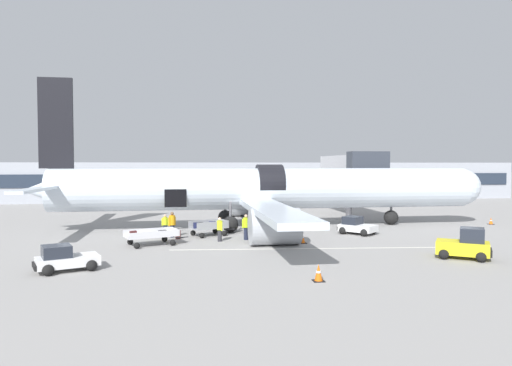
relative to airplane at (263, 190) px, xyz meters
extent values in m
plane|color=gray|center=(-1.99, -2.57, -3.14)|extent=(500.00, 500.00, 0.00)
cube|color=silver|center=(1.50, -10.13, -3.14)|extent=(18.05, 1.96, 0.01)
cube|color=#9EA3AD|center=(-1.99, 32.36, -0.33)|extent=(93.00, 10.36, 5.62)
cube|color=#232D3D|center=(-1.99, 27.12, -0.05)|extent=(91.14, 0.16, 1.80)
cylinder|color=#4C4C51|center=(10.29, 7.27, -1.40)|extent=(0.60, 0.60, 3.48)
cube|color=silver|center=(10.29, 7.27, 1.73)|extent=(2.78, 11.08, 2.78)
cube|color=#333842|center=(10.29, 2.33, 1.73)|extent=(3.62, 1.60, 3.34)
cylinder|color=silver|center=(0.54, 0.00, 0.15)|extent=(35.45, 3.46, 3.46)
sphere|color=silver|center=(18.26, 0.00, 0.15)|extent=(3.28, 3.28, 3.28)
cone|color=silver|center=(-17.19, 0.00, 0.15)|extent=(3.97, 3.18, 3.18)
cylinder|color=black|center=(0.54, -0.03, 0.46)|extent=(2.13, 3.46, 3.46)
cube|color=black|center=(-16.54, 0.00, 5.44)|extent=(2.59, 0.28, 7.12)
cube|color=silver|center=(-16.53, -4.57, 0.50)|extent=(1.09, 9.15, 0.20)
cube|color=silver|center=(-16.53, 4.58, 0.50)|extent=(1.09, 9.15, 0.20)
cube|color=silver|center=(-0.88, -8.68, -0.80)|extent=(2.59, 16.34, 0.40)
cube|color=silver|center=(-0.88, 8.69, -0.80)|extent=(2.59, 16.34, 0.40)
cylinder|color=#B2B7BF|center=(-0.68, -8.59, -1.90)|extent=(3.28, 2.43, 2.43)
cylinder|color=#B2B7BF|center=(-0.68, 8.59, -1.90)|extent=(3.28, 2.43, 2.43)
cube|color=black|center=(-7.26, -1.71, -0.45)|extent=(1.70, 0.12, 1.40)
cylinder|color=#56565B|center=(11.53, 0.00, -1.61)|extent=(0.22, 0.22, 1.79)
sphere|color=black|center=(11.53, 0.00, -2.50)|extent=(1.28, 1.28, 1.28)
cylinder|color=#56565B|center=(-3.01, -2.43, -1.61)|extent=(0.22, 0.22, 1.79)
sphere|color=black|center=(-3.01, -2.43, -2.50)|extent=(1.28, 1.28, 1.28)
cylinder|color=#56565B|center=(-3.01, 2.43, -1.61)|extent=(0.22, 0.22, 1.79)
sphere|color=black|center=(-3.01, 2.43, -2.50)|extent=(1.28, 1.28, 1.28)
cube|color=white|center=(-12.34, -14.05, -2.66)|extent=(3.29, 2.52, 0.49)
cube|color=#232833|center=(-12.82, -14.25, -2.12)|extent=(1.71, 1.70, 0.59)
cube|color=black|center=(-13.75, -14.63, -2.76)|extent=(0.63, 1.31, 0.24)
sphere|color=black|center=(-13.54, -13.76, -2.86)|extent=(0.56, 0.56, 0.56)
sphere|color=black|center=(-12.99, -15.10, -2.86)|extent=(0.56, 0.56, 0.56)
sphere|color=black|center=(-11.69, -13.00, -2.86)|extent=(0.56, 0.56, 0.56)
sphere|color=black|center=(-11.14, -14.34, -2.86)|extent=(0.56, 0.56, 0.56)
cube|color=silver|center=(-0.73, -4.06, -2.64)|extent=(2.03, 2.64, 0.52)
cube|color=#232833|center=(-0.81, -3.65, -2.07)|extent=(1.53, 1.32, 0.62)
cube|color=black|center=(-0.98, -2.85, -2.75)|extent=(1.41, 0.41, 0.26)
sphere|color=black|center=(-0.17, -3.12, -2.86)|extent=(0.56, 0.56, 0.56)
sphere|color=black|center=(-1.62, -3.43, -2.86)|extent=(0.56, 0.56, 0.56)
sphere|color=black|center=(0.17, -4.69, -2.86)|extent=(0.56, 0.56, 0.56)
sphere|color=black|center=(-1.29, -5.00, -2.86)|extent=(0.56, 0.56, 0.56)
cube|color=white|center=(6.57, -4.83, -2.66)|extent=(2.97, 3.04, 0.50)
cube|color=#232833|center=(6.26, -4.49, -2.11)|extent=(1.83, 1.81, 0.60)
cube|color=black|center=(5.66, -3.82, -2.75)|extent=(1.18, 1.08, 0.25)
sphere|color=black|center=(6.55, -3.64, -2.86)|extent=(0.56, 0.56, 0.56)
sphere|color=black|center=(5.39, -4.69, -2.86)|extent=(0.56, 0.56, 0.56)
sphere|color=black|center=(7.74, -4.96, -2.86)|extent=(0.56, 0.56, 0.56)
sphere|color=black|center=(6.58, -6.01, -2.86)|extent=(0.56, 0.56, 0.56)
cube|color=yellow|center=(9.05, -14.35, -2.54)|extent=(3.14, 2.80, 0.73)
cube|color=#232833|center=(9.46, -14.62, -1.77)|extent=(1.75, 1.76, 0.79)
cube|color=black|center=(10.24, -15.15, -2.68)|extent=(0.86, 1.20, 0.37)
sphere|color=black|center=(9.43, -15.47, -2.86)|extent=(0.56, 0.56, 0.56)
sphere|color=black|center=(10.23, -14.28, -2.86)|extent=(0.56, 0.56, 0.56)
sphere|color=black|center=(7.87, -14.42, -2.86)|extent=(0.56, 0.56, 0.56)
sphere|color=black|center=(8.67, -13.23, -2.86)|extent=(0.56, 0.56, 0.56)
cube|color=#999BA0|center=(-4.79, -3.92, -2.55)|extent=(3.04, 2.44, 0.05)
cube|color=#999BA0|center=(-3.60, -3.38, -2.27)|extent=(0.66, 1.37, 0.51)
cube|color=#999BA0|center=(-4.50, -4.56, -2.27)|extent=(2.40, 1.14, 0.51)
cube|color=#999BA0|center=(-5.08, -3.28, -2.27)|extent=(2.40, 1.14, 0.51)
cube|color=#333338|center=(-3.17, -3.18, -2.80)|extent=(0.85, 0.45, 0.06)
sphere|color=black|center=(-3.63, -4.20, -2.94)|extent=(0.40, 0.40, 0.40)
sphere|color=black|center=(-4.24, -2.86, -2.94)|extent=(0.40, 0.40, 0.40)
sphere|color=black|center=(-5.33, -4.98, -2.94)|extent=(0.40, 0.40, 0.40)
sphere|color=black|center=(-5.94, -3.64, -2.94)|extent=(0.40, 0.40, 0.40)
cube|color=#1E2347|center=(-5.75, -4.18, -2.31)|extent=(0.38, 0.28, 0.43)
cube|color=olive|center=(-4.75, -4.12, -2.37)|extent=(0.53, 0.45, 0.32)
cube|color=black|center=(-5.41, -3.99, -2.32)|extent=(0.46, 0.43, 0.41)
cube|color=#1E2347|center=(-4.48, -3.49, -2.32)|extent=(0.53, 0.41, 0.41)
cube|color=silver|center=(-8.73, -7.33, -2.53)|extent=(3.74, 2.75, 0.05)
cube|color=silver|center=(-7.18, -6.74, -2.31)|extent=(0.65, 1.58, 0.38)
cube|color=silver|center=(-8.44, -8.08, -2.31)|extent=(3.11, 1.22, 0.38)
cube|color=silver|center=(-9.01, -6.58, -2.31)|extent=(3.11, 1.22, 0.38)
cube|color=#333338|center=(-6.73, -6.57, -2.79)|extent=(0.87, 0.39, 0.06)
sphere|color=black|center=(-7.33, -7.69, -2.94)|extent=(0.40, 0.40, 0.40)
sphere|color=black|center=(-7.92, -6.13, -2.94)|extent=(0.40, 0.40, 0.40)
sphere|color=black|center=(-9.54, -8.52, -2.94)|extent=(0.40, 0.40, 0.40)
sphere|color=black|center=(-10.12, -6.97, -2.94)|extent=(0.40, 0.40, 0.40)
cube|color=#2D2D33|center=(-8.02, -6.81, -2.37)|extent=(0.55, 0.44, 0.27)
cube|color=#4C1E1E|center=(-9.82, -7.91, -2.29)|extent=(0.47, 0.37, 0.42)
cylinder|color=#1E2338|center=(-2.25, -6.10, -2.70)|extent=(0.44, 0.44, 0.87)
cylinder|color=#B7E019|center=(-2.25, -6.10, -1.92)|extent=(0.57, 0.57, 0.69)
sphere|color=tan|center=(-2.25, -6.10, -1.46)|extent=(0.24, 0.24, 0.24)
cylinder|color=#B7E019|center=(-2.46, -5.97, -2.00)|extent=(0.18, 0.18, 0.63)
cylinder|color=#B7E019|center=(-2.05, -6.24, -2.00)|extent=(0.18, 0.18, 0.63)
cylinder|color=#1E2338|center=(-7.46, -4.18, -2.69)|extent=(0.46, 0.46, 0.90)
cylinder|color=orange|center=(-7.46, -4.18, -1.88)|extent=(0.60, 0.60, 0.71)
sphere|color=brown|center=(-7.46, -4.18, -1.40)|extent=(0.25, 0.25, 0.25)
cylinder|color=orange|center=(-7.27, -4.02, -1.96)|extent=(0.19, 0.19, 0.65)
cylinder|color=orange|center=(-7.66, -4.34, -1.96)|extent=(0.19, 0.19, 0.65)
cylinder|color=#2D2D33|center=(-4.15, -6.53, -2.74)|extent=(0.41, 0.41, 0.81)
cylinder|color=#CCE523|center=(-4.15, -6.53, -2.01)|extent=(0.52, 0.52, 0.64)
sphere|color=beige|center=(-4.15, -6.53, -1.58)|extent=(0.22, 0.22, 0.22)
cylinder|color=#CCE523|center=(-4.03, -6.72, -2.08)|extent=(0.17, 0.17, 0.59)
cylinder|color=#CCE523|center=(-4.27, -6.34, -2.08)|extent=(0.17, 0.17, 0.59)
cylinder|color=#1E2338|center=(-8.02, -2.95, -2.76)|extent=(0.31, 0.31, 0.76)
cylinder|color=#CCE523|center=(-8.02, -2.95, -2.09)|extent=(0.39, 0.39, 0.59)
sphere|color=tan|center=(-8.02, -2.95, -1.69)|extent=(0.21, 0.21, 0.21)
cylinder|color=#CCE523|center=(-7.82, -2.93, -2.15)|extent=(0.13, 0.13, 0.55)
cylinder|color=#CCE523|center=(-8.23, -2.98, -2.15)|extent=(0.13, 0.13, 0.55)
cube|color=#4C1E1E|center=(-7.03, -4.98, -2.82)|extent=(0.37, 0.31, 0.64)
cube|color=black|center=(-7.03, -4.98, -2.44)|extent=(0.20, 0.10, 0.12)
cube|color=black|center=(20.40, -1.21, -3.13)|extent=(0.47, 0.47, 0.03)
cone|color=orange|center=(20.40, -1.21, -2.83)|extent=(0.35, 0.35, 0.63)
cylinder|color=white|center=(20.40, -1.21, -2.80)|extent=(0.20, 0.20, 0.08)
cube|color=black|center=(-0.48, -18.00, -3.13)|extent=(0.53, 0.53, 0.03)
cone|color=orange|center=(-0.48, -18.00, -2.75)|extent=(0.39, 0.39, 0.79)
cylinder|color=white|center=(-0.48, -18.00, -2.71)|extent=(0.23, 0.23, 0.09)
cube|color=black|center=(1.32, -8.06, -3.13)|extent=(0.60, 0.60, 0.03)
cone|color=orange|center=(1.32, -8.06, -2.78)|extent=(0.44, 0.44, 0.72)
cylinder|color=white|center=(1.32, -8.06, -2.74)|extent=(0.26, 0.26, 0.09)
camera|label=1|loc=(-6.44, -37.94, 2.19)|focal=32.00mm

